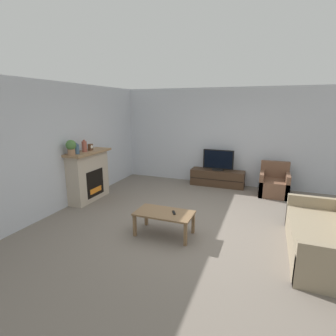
{
  "coord_description": "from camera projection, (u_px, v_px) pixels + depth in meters",
  "views": [
    {
      "loc": [
        1.19,
        -4.54,
        2.22
      ],
      "look_at": [
        -0.86,
        0.79,
        0.85
      ],
      "focal_mm": 28.0,
      "sensor_mm": 36.0,
      "label": 1
    }
  ],
  "objects": [
    {
      "name": "wall_back",
      "position": [
        223.0,
        137.0,
        7.37
      ],
      "size": [
        12.0,
        0.06,
        2.7
      ],
      "color": "silver",
      "rests_on": "ground"
    },
    {
      "name": "armchair",
      "position": [
        274.0,
        184.0,
        6.62
      ],
      "size": [
        0.7,
        0.76,
        0.82
      ],
      "color": "brown",
      "rests_on": "ground"
    },
    {
      "name": "mantel_vase_left",
      "position": [
        76.0,
        149.0,
        5.7
      ],
      "size": [
        0.13,
        0.13,
        0.24
      ],
      "color": "#385670",
      "rests_on": "fireplace"
    },
    {
      "name": "ground_plane",
      "position": [
        195.0,
        223.0,
        5.05
      ],
      "size": [
        24.0,
        24.0,
        0.0
      ],
      "primitive_type": "plane",
      "color": "slate"
    },
    {
      "name": "fireplace",
      "position": [
        89.0,
        175.0,
        6.21
      ],
      "size": [
        0.48,
        1.23,
        1.19
      ],
      "color": "#B7A893",
      "rests_on": "ground"
    },
    {
      "name": "mantel_clock",
      "position": [
        90.0,
        147.0,
        6.16
      ],
      "size": [
        0.08,
        0.11,
        0.15
      ],
      "color": "brown",
      "rests_on": "fireplace"
    },
    {
      "name": "tv",
      "position": [
        218.0,
        161.0,
        7.27
      ],
      "size": [
        0.84,
        0.18,
        0.58
      ],
      "color": "black",
      "rests_on": "tv_stand"
    },
    {
      "name": "mantel_vase_centre_left",
      "position": [
        84.0,
        146.0,
        5.95
      ],
      "size": [
        0.11,
        0.11,
        0.28
      ],
      "color": "#994C3D",
      "rests_on": "fireplace"
    },
    {
      "name": "couch",
      "position": [
        327.0,
        240.0,
        3.9
      ],
      "size": [
        0.94,
        1.95,
        0.79
      ],
      "color": "gray",
      "rests_on": "ground"
    },
    {
      "name": "wall_left",
      "position": [
        67.0,
        146.0,
        5.76
      ],
      "size": [
        0.06,
        12.0,
        2.7
      ],
      "color": "silver",
      "rests_on": "ground"
    },
    {
      "name": "potted_plant",
      "position": [
        71.0,
        147.0,
        5.55
      ],
      "size": [
        0.22,
        0.22,
        0.32
      ],
      "color": "#936B4C",
      "rests_on": "fireplace"
    },
    {
      "name": "remote",
      "position": [
        174.0,
        213.0,
        4.49
      ],
      "size": [
        0.11,
        0.15,
        0.02
      ],
      "rotation": [
        0.0,
        0.0,
        0.49
      ],
      "color": "black",
      "rests_on": "coffee_table"
    },
    {
      "name": "tv_stand",
      "position": [
        217.0,
        178.0,
        7.39
      ],
      "size": [
        1.48,
        0.44,
        0.45
      ],
      "color": "#422D1E",
      "rests_on": "ground"
    },
    {
      "name": "coffee_table",
      "position": [
        164.0,
        215.0,
        4.54
      ],
      "size": [
        1.0,
        0.54,
        0.42
      ],
      "color": "brown",
      "rests_on": "ground"
    }
  ]
}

